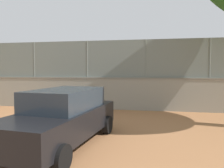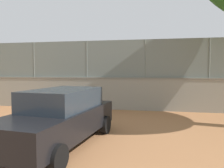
{
  "view_description": "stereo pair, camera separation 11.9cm",
  "coord_description": "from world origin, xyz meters",
  "px_view_note": "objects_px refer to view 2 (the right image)",
  "views": [
    {
      "loc": [
        -3.71,
        23.39,
        2.19
      ],
      "look_at": [
        -1.12,
        6.98,
        1.19
      ],
      "focal_mm": 35.46,
      "sensor_mm": 36.0,
      "label": 1
    },
    {
      "loc": [
        -3.83,
        23.38,
        2.19
      ],
      "look_at": [
        -1.12,
        6.98,
        1.19
      ],
      "focal_mm": 35.46,
      "sensor_mm": 36.0,
      "label": 2
    }
  ],
  "objects_px": {
    "player_crossing_court": "(162,87)",
    "parked_car_black": "(61,116)",
    "player_baseline_waiting": "(105,83)",
    "sports_ball": "(154,90)",
    "courtside_bench": "(201,99)"
  },
  "relations": [
    {
      "from": "sports_ball",
      "to": "player_baseline_waiting",
      "type": "bearing_deg",
      "value": -55.03
    },
    {
      "from": "player_crossing_court",
      "to": "parked_car_black",
      "type": "distance_m",
      "value": 10.77
    },
    {
      "from": "player_baseline_waiting",
      "to": "parked_car_black",
      "type": "bearing_deg",
      "value": 96.44
    },
    {
      "from": "sports_ball",
      "to": "courtside_bench",
      "type": "distance_m",
      "value": 2.95
    },
    {
      "from": "player_crossing_court",
      "to": "player_baseline_waiting",
      "type": "distance_m",
      "value": 7.25
    },
    {
      "from": "courtside_bench",
      "to": "player_baseline_waiting",
      "type": "bearing_deg",
      "value": -44.63
    },
    {
      "from": "player_crossing_court",
      "to": "player_baseline_waiting",
      "type": "height_order",
      "value": "player_crossing_court"
    },
    {
      "from": "player_crossing_court",
      "to": "sports_ball",
      "type": "bearing_deg",
      "value": 68.0
    },
    {
      "from": "sports_ball",
      "to": "parked_car_black",
      "type": "bearing_deg",
      "value": 71.4
    },
    {
      "from": "player_baseline_waiting",
      "to": "courtside_bench",
      "type": "relative_size",
      "value": 1.0
    },
    {
      "from": "player_crossing_court",
      "to": "sports_ball",
      "type": "height_order",
      "value": "player_crossing_court"
    },
    {
      "from": "parked_car_black",
      "to": "player_crossing_court",
      "type": "bearing_deg",
      "value": -109.14
    },
    {
      "from": "player_crossing_court",
      "to": "player_baseline_waiting",
      "type": "bearing_deg",
      "value": -43.68
    },
    {
      "from": "player_crossing_court",
      "to": "player_baseline_waiting",
      "type": "xyz_separation_m",
      "value": [
        5.24,
        -5.01,
        -0.04
      ]
    },
    {
      "from": "sports_ball",
      "to": "courtside_bench",
      "type": "relative_size",
      "value": 0.08
    }
  ]
}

